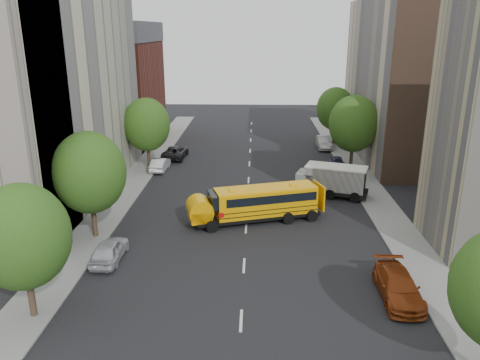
# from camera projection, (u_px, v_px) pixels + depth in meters

# --- Properties ---
(ground) EXTENTS (120.00, 120.00, 0.00)m
(ground) POSITION_uv_depth(u_px,v_px,m) (247.00, 218.00, 37.81)
(ground) COLOR black
(ground) RESTS_ON ground
(sidewalk_left) EXTENTS (3.00, 80.00, 0.12)m
(sidewalk_left) POSITION_uv_depth(u_px,v_px,m) (123.00, 195.00, 42.92)
(sidewalk_left) COLOR slate
(sidewalk_left) RESTS_ON ground
(sidewalk_right) EXTENTS (3.00, 80.00, 0.12)m
(sidewalk_right) POSITION_uv_depth(u_px,v_px,m) (375.00, 198.00, 42.18)
(sidewalk_right) COLOR slate
(sidewalk_right) RESTS_ON ground
(lane_markings) EXTENTS (0.15, 64.00, 0.01)m
(lane_markings) POSITION_uv_depth(u_px,v_px,m) (249.00, 180.00, 47.32)
(lane_markings) COLOR silver
(lane_markings) RESTS_ON ground
(building_left_cream) EXTENTS (10.00, 26.00, 20.00)m
(building_left_cream) POSITION_uv_depth(u_px,v_px,m) (44.00, 84.00, 41.02)
(building_left_cream) COLOR beige
(building_left_cream) RESTS_ON ground
(building_left_redbrick) EXTENTS (10.00, 15.00, 13.00)m
(building_left_redbrick) POSITION_uv_depth(u_px,v_px,m) (118.00, 92.00, 63.02)
(building_left_redbrick) COLOR maroon
(building_left_redbrick) RESTS_ON ground
(building_right_far) EXTENTS (10.00, 22.00, 18.00)m
(building_right_far) POSITION_uv_depth(u_px,v_px,m) (407.00, 80.00, 53.49)
(building_right_far) COLOR #C7B19B
(building_right_far) RESTS_ON ground
(building_right_sidewall) EXTENTS (10.10, 0.30, 18.00)m
(building_right_sidewall) POSITION_uv_depth(u_px,v_px,m) (444.00, 93.00, 43.03)
(building_right_sidewall) COLOR brown
(building_right_sidewall) RESTS_ON ground
(street_tree_0) EXTENTS (4.80, 4.80, 7.41)m
(street_tree_0) POSITION_uv_depth(u_px,v_px,m) (22.00, 237.00, 23.43)
(street_tree_0) COLOR #38281C
(street_tree_0) RESTS_ON ground
(street_tree_1) EXTENTS (5.12, 5.12, 7.90)m
(street_tree_1) POSITION_uv_depth(u_px,v_px,m) (89.00, 173.00, 32.84)
(street_tree_1) COLOR #38281C
(street_tree_1) RESTS_ON ground
(street_tree_2) EXTENTS (4.99, 4.99, 7.71)m
(street_tree_2) POSITION_uv_depth(u_px,v_px,m) (147.00, 125.00, 50.00)
(street_tree_2) COLOR #38281C
(street_tree_2) RESTS_ON ground
(street_tree_4) EXTENTS (5.25, 5.25, 8.10)m
(street_tree_4) POSITION_uv_depth(u_px,v_px,m) (354.00, 124.00, 49.22)
(street_tree_4) COLOR #38281C
(street_tree_4) RESTS_ON ground
(street_tree_5) EXTENTS (4.86, 4.86, 7.51)m
(street_tree_5) POSITION_uv_depth(u_px,v_px,m) (335.00, 109.00, 60.74)
(street_tree_5) COLOR #38281C
(street_tree_5) RESTS_ON ground
(school_bus) EXTENTS (10.20, 5.10, 2.82)m
(school_bus) POSITION_uv_depth(u_px,v_px,m) (256.00, 202.00, 36.78)
(school_bus) COLOR black
(school_bus) RESTS_ON ground
(safari_truck) EXTENTS (7.08, 4.30, 2.86)m
(safari_truck) POSITION_uv_depth(u_px,v_px,m) (331.00, 180.00, 42.43)
(safari_truck) COLOR black
(safari_truck) RESTS_ON ground
(parked_car_0) EXTENTS (1.72, 4.28, 1.46)m
(parked_car_0) POSITION_uv_depth(u_px,v_px,m) (109.00, 250.00, 30.69)
(parked_car_0) COLOR #B6B6BD
(parked_car_0) RESTS_ON ground
(parked_car_1) EXTENTS (1.61, 4.24, 1.38)m
(parked_car_1) POSITION_uv_depth(u_px,v_px,m) (160.00, 164.00, 50.39)
(parked_car_1) COLOR silver
(parked_car_1) RESTS_ON ground
(parked_car_2) EXTENTS (2.72, 5.39, 1.46)m
(parked_car_2) POSITION_uv_depth(u_px,v_px,m) (175.00, 152.00, 55.24)
(parked_car_2) COLOR black
(parked_car_2) RESTS_ON ground
(parked_car_3) EXTENTS (2.16, 5.17, 1.49)m
(parked_car_3) POSITION_uv_depth(u_px,v_px,m) (398.00, 286.00, 26.36)
(parked_car_3) COLOR maroon
(parked_car_3) RESTS_ON ground
(parked_car_4) EXTENTS (1.76, 3.90, 1.30)m
(parked_car_4) POSITION_uv_depth(u_px,v_px,m) (337.00, 163.00, 50.97)
(parked_car_4) COLOR #343054
(parked_car_4) RESTS_ON ground
(parked_car_5) EXTENTS (1.72, 4.75, 1.56)m
(parked_car_5) POSITION_uv_depth(u_px,v_px,m) (324.00, 142.00, 59.71)
(parked_car_5) COLOR #999894
(parked_car_5) RESTS_ON ground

